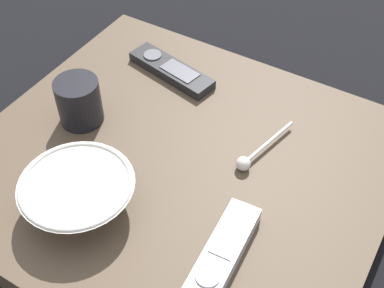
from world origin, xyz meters
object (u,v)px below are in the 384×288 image
teaspoon (250,158)px  tv_remote_near (222,254)px  coffee_mug (79,101)px  cereal_bowl (78,193)px  tv_remote_far (171,70)px

teaspoon → tv_remote_near: 0.18m
coffee_mug → teaspoon: size_ratio=0.59×
teaspoon → tv_remote_near: size_ratio=0.80×
teaspoon → cereal_bowl: bearing=139.8°
tv_remote_near → tv_remote_far: 0.41m
cereal_bowl → tv_remote_near: cereal_bowl is taller
teaspoon → tv_remote_near: bearing=-165.4°
tv_remote_far → cereal_bowl: bearing=-170.7°
cereal_bowl → tv_remote_far: 0.34m
cereal_bowl → tv_remote_near: bearing=-82.3°
cereal_bowl → tv_remote_near: size_ratio=0.98×
tv_remote_far → tv_remote_near: bearing=-137.8°
teaspoon → tv_remote_far: bearing=61.1°
teaspoon → tv_remote_far: 0.26m
tv_remote_far → teaspoon: bearing=-118.9°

